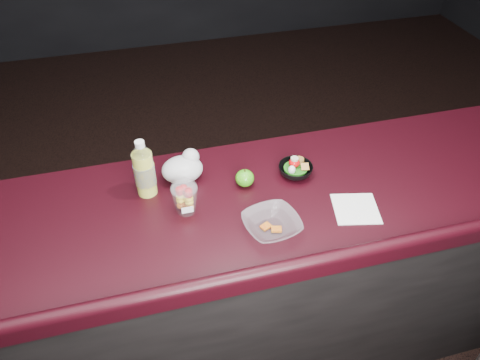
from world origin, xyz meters
name	(u,v)px	position (x,y,z in m)	size (l,w,h in m)	color
room_shell	(297,14)	(0.00, 0.00, 1.83)	(8.00, 8.00, 8.00)	black
counter	(251,282)	(0.00, 0.30, 0.51)	(4.06, 0.71, 1.02)	black
lemonade_bottle	(144,172)	(-0.37, 0.44, 1.12)	(0.08, 0.08, 0.24)	#D0D837
fruit_cup	(185,196)	(-0.25, 0.30, 1.09)	(0.10, 0.10, 0.14)	white
green_apple	(245,178)	(-0.01, 0.39, 1.05)	(0.07, 0.07, 0.07)	#1F750D
plastic_bag	(183,168)	(-0.23, 0.48, 1.07)	(0.16, 0.13, 0.12)	silver
snack_bowl	(295,169)	(0.20, 0.40, 1.05)	(0.14, 0.14, 0.07)	black
takeout_bowl	(272,225)	(0.02, 0.13, 1.04)	(0.22, 0.22, 0.05)	silver
paper_napkin	(356,209)	(0.35, 0.15, 1.02)	(0.16, 0.16, 0.00)	white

